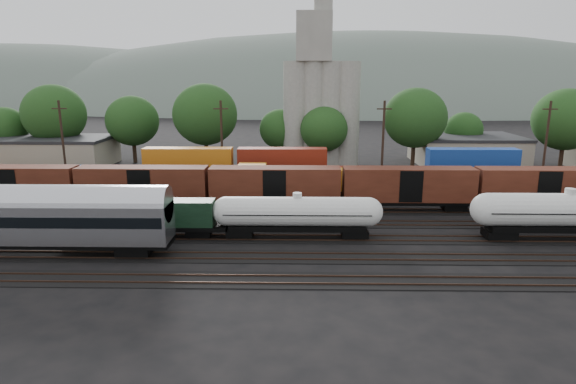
{
  "coord_description": "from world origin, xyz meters",
  "views": [
    {
      "loc": [
        -0.74,
        -49.37,
        15.22
      ],
      "look_at": [
        -1.72,
        2.0,
        3.0
      ],
      "focal_mm": 30.0,
      "sensor_mm": 36.0,
      "label": 1
    }
  ],
  "objects_px": {
    "tank_car_a": "(297,213)",
    "grain_silo": "(320,101)",
    "green_locomotive": "(139,215)",
    "passenger_coach": "(15,215)",
    "orange_locomotive": "(287,181)"
  },
  "relations": [
    {
      "from": "tank_car_a",
      "to": "passenger_coach",
      "type": "bearing_deg",
      "value": -168.38
    },
    {
      "from": "orange_locomotive",
      "to": "grain_silo",
      "type": "relative_size",
      "value": 0.6
    },
    {
      "from": "orange_locomotive",
      "to": "grain_silo",
      "type": "xyz_separation_m",
      "value": [
        5.32,
        26.0,
        8.77
      ]
    },
    {
      "from": "tank_car_a",
      "to": "orange_locomotive",
      "type": "xyz_separation_m",
      "value": [
        -1.33,
        15.0,
        -0.07
      ]
    },
    {
      "from": "passenger_coach",
      "to": "orange_locomotive",
      "type": "height_order",
      "value": "passenger_coach"
    },
    {
      "from": "tank_car_a",
      "to": "passenger_coach",
      "type": "relative_size",
      "value": 0.61
    },
    {
      "from": "green_locomotive",
      "to": "tank_car_a",
      "type": "xyz_separation_m",
      "value": [
        15.3,
        -0.0,
        0.22
      ]
    },
    {
      "from": "tank_car_a",
      "to": "grain_silo",
      "type": "bearing_deg",
      "value": 84.44
    },
    {
      "from": "tank_car_a",
      "to": "orange_locomotive",
      "type": "bearing_deg",
      "value": 95.07
    },
    {
      "from": "orange_locomotive",
      "to": "tank_car_a",
      "type": "bearing_deg",
      "value": -84.93
    },
    {
      "from": "passenger_coach",
      "to": "green_locomotive",
      "type": "bearing_deg",
      "value": 29.0
    },
    {
      "from": "green_locomotive",
      "to": "grain_silo",
      "type": "bearing_deg",
      "value": 64.8
    },
    {
      "from": "green_locomotive",
      "to": "orange_locomotive",
      "type": "distance_m",
      "value": 20.5
    },
    {
      "from": "passenger_coach",
      "to": "orange_locomotive",
      "type": "xyz_separation_m",
      "value": [
        22.99,
        20.0,
        -1.21
      ]
    },
    {
      "from": "tank_car_a",
      "to": "grain_silo",
      "type": "distance_m",
      "value": 42.1
    }
  ]
}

